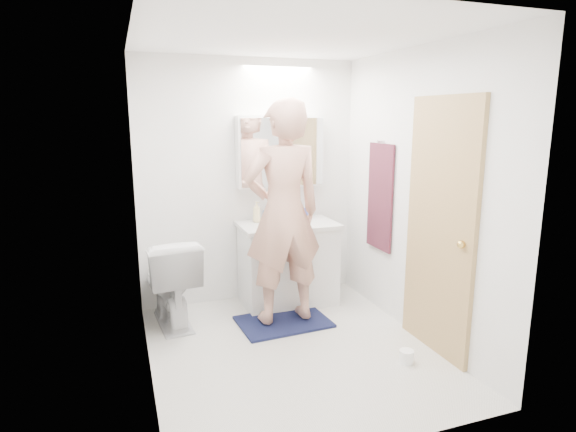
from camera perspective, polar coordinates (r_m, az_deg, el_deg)
name	(u,v)px	position (r m, az deg, el deg)	size (l,w,h in m)	color
floor	(293,350)	(4.00, 0.55, -15.67)	(2.50, 2.50, 0.00)	silver
ceiling	(293,36)	(3.59, 0.64, 20.72)	(2.50, 2.50, 0.00)	white
wall_back	(250,182)	(4.78, -4.62, 4.04)	(2.50, 2.50, 0.00)	white
wall_front	(377,245)	(2.50, 10.60, -3.38)	(2.50, 2.50, 0.00)	white
wall_left	(141,213)	(3.39, -17.14, 0.32)	(2.50, 2.50, 0.00)	white
wall_right	(417,195)	(4.11, 15.14, 2.39)	(2.50, 2.50, 0.00)	white
vanity_cabinet	(288,265)	(4.78, -0.02, -5.88)	(0.90, 0.55, 0.78)	silver
countertop	(288,225)	(4.67, -0.03, -1.09)	(0.95, 0.58, 0.04)	silver
sink_basin	(287,221)	(4.69, -0.15, -0.59)	(0.36, 0.36, 0.03)	white
faucet	(281,211)	(4.86, -0.90, 0.61)	(0.02, 0.02, 0.16)	white
medicine_cabinet	(280,152)	(4.76, -0.93, 7.68)	(0.88, 0.14, 0.70)	white
mirror_panel	(283,152)	(4.69, -0.63, 7.62)	(0.84, 0.01, 0.66)	silver
toilet	(170,281)	(4.43, -13.89, -7.49)	(0.45, 0.79, 0.81)	white
bath_rug	(283,322)	(4.45, -0.54, -12.51)	(0.80, 0.55, 0.02)	#14123A
person	(283,213)	(4.13, -0.57, 0.35)	(0.71, 0.47, 1.95)	tan
door	(440,228)	(3.86, 17.68, -1.39)	(0.04, 0.80, 2.00)	#A58752
door_knob	(461,245)	(3.62, 19.99, -3.22)	(0.06, 0.06, 0.06)	gold
towel	(380,197)	(4.57, 10.94, 2.24)	(0.02, 0.42, 1.00)	#111F38
towel_hook	(381,141)	(4.51, 11.06, 8.76)	(0.02, 0.02, 0.07)	silver
soap_bottle_a	(257,212)	(4.71, -3.77, 0.51)	(0.08, 0.08, 0.21)	beige
soap_bottle_b	(267,213)	(4.77, -2.48, 0.36)	(0.07, 0.07, 0.15)	#5E8CCA
toothbrush_cup	(305,213)	(4.89, 1.99, 0.30)	(0.10, 0.10, 0.10)	#4054C0
toilet_paper_roll	(406,356)	(3.90, 13.97, -15.98)	(0.11, 0.11, 0.10)	white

